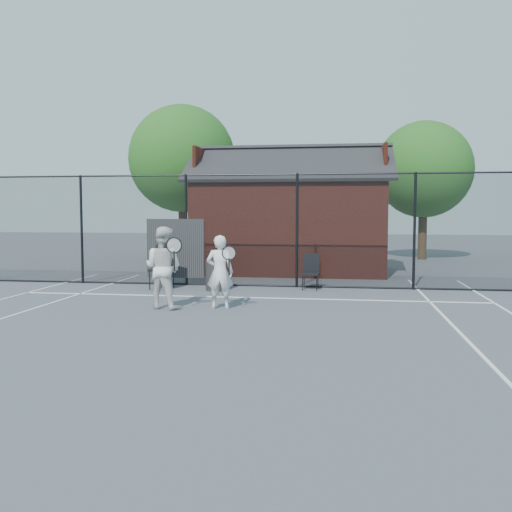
# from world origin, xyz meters

# --- Properties ---
(ground) EXTENTS (80.00, 80.00, 0.00)m
(ground) POSITION_xyz_m (0.00, 0.00, 0.00)
(ground) COLOR #4B4F56
(ground) RESTS_ON ground
(court_lines) EXTENTS (11.02, 18.00, 0.01)m
(court_lines) POSITION_xyz_m (0.00, -1.32, 0.01)
(court_lines) COLOR silver
(court_lines) RESTS_ON ground
(fence) EXTENTS (22.04, 3.00, 3.00)m
(fence) POSITION_xyz_m (-0.30, 5.00, 1.45)
(fence) COLOR black
(fence) RESTS_ON ground
(clubhouse) EXTENTS (6.50, 4.36, 4.19)m
(clubhouse) POSITION_xyz_m (0.50, 9.00, 1.61)
(clubhouse) COLOR maroon
(clubhouse) RESTS_ON ground
(tree_left) EXTENTS (4.48, 4.48, 6.44)m
(tree_left) POSITION_xyz_m (-4.50, 13.50, 4.19)
(tree_left) COLOR black
(tree_left) RESTS_ON ground
(tree_right) EXTENTS (3.97, 3.97, 5.70)m
(tree_right) POSITION_xyz_m (5.50, 14.50, 3.71)
(tree_right) COLOR black
(tree_right) RESTS_ON ground
(player_front) EXTENTS (0.69, 0.51, 1.52)m
(player_front) POSITION_xyz_m (-0.31, 1.47, 0.77)
(player_front) COLOR silver
(player_front) RESTS_ON ground
(player_back) EXTENTS (0.98, 0.82, 1.70)m
(player_back) POSITION_xyz_m (-1.48, 1.34, 0.85)
(player_back) COLOR silver
(player_back) RESTS_ON ground
(chair_left) EXTENTS (0.64, 0.65, 1.11)m
(chair_left) POSITION_xyz_m (-2.42, 4.10, 0.55)
(chair_left) COLOR black
(chair_left) RESTS_ON ground
(chair_right) EXTENTS (0.46, 0.47, 0.90)m
(chair_right) POSITION_xyz_m (1.38, 4.59, 0.45)
(chair_right) COLOR black
(chair_right) RESTS_ON ground
(waste_bin) EXTENTS (0.65, 0.65, 0.77)m
(waste_bin) POSITION_xyz_m (-0.98, 4.10, 0.39)
(waste_bin) COLOR #262626
(waste_bin) RESTS_ON ground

